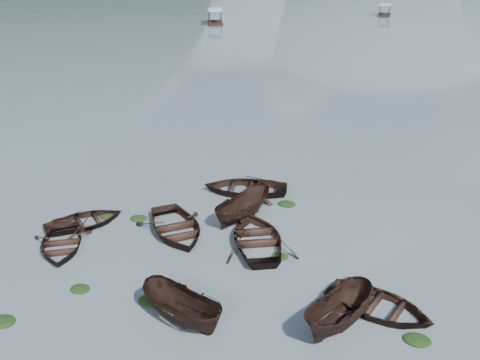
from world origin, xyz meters
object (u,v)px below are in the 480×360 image
(rowboat_0, at_px, (61,248))
(rowboat_3, at_px, (258,244))
(pontoon_centre, at_px, (384,16))
(pontoon_left, at_px, (215,24))

(rowboat_0, height_order, rowboat_3, rowboat_3)
(pontoon_centre, bearing_deg, pontoon_left, -141.56)
(rowboat_3, height_order, pontoon_centre, pontoon_centre)
(rowboat_0, relative_size, pontoon_centre, 0.73)
(rowboat_3, bearing_deg, rowboat_0, -4.74)
(rowboat_0, xyz_separation_m, rowboat_3, (9.15, 3.55, 0.00))
(pontoon_left, bearing_deg, rowboat_3, -90.51)
(rowboat_0, distance_m, pontoon_left, 84.50)
(pontoon_left, bearing_deg, rowboat_0, -97.18)
(rowboat_0, height_order, pontoon_left, pontoon_left)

